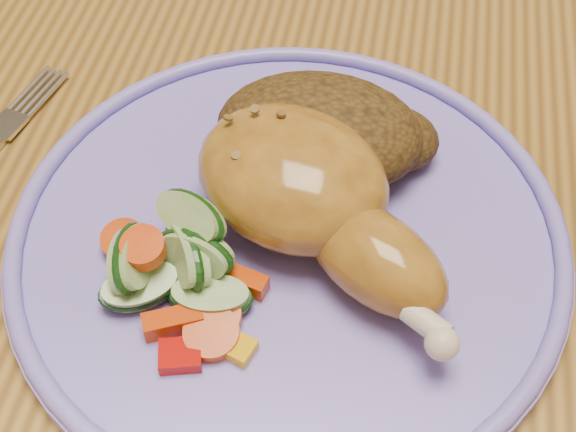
{
  "coord_description": "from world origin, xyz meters",
  "views": [
    {
      "loc": [
        0.01,
        -0.41,
        1.11
      ],
      "look_at": [
        -0.03,
        -0.14,
        0.78
      ],
      "focal_mm": 50.0,
      "sensor_mm": 36.0,
      "label": 1
    }
  ],
  "objects": [
    {
      "name": "dining_table",
      "position": [
        0.0,
        0.0,
        0.67
      ],
      "size": [
        0.9,
        1.4,
        0.75
      ],
      "color": "olive",
      "rests_on": "ground"
    },
    {
      "name": "plate",
      "position": [
        -0.03,
        -0.14,
        0.76
      ],
      "size": [
        0.31,
        0.31,
        0.01
      ],
      "primitive_type": "cylinder",
      "color": "#786BD7",
      "rests_on": "dining_table"
    },
    {
      "name": "plate_rim",
      "position": [
        -0.03,
        -0.14,
        0.77
      ],
      "size": [
        0.31,
        0.31,
        0.01
      ],
      "primitive_type": "torus",
      "color": "#786BD7",
      "rests_on": "plate"
    },
    {
      "name": "chicken_leg",
      "position": [
        -0.02,
        -0.14,
        0.79
      ],
      "size": [
        0.17,
        0.16,
        0.06
      ],
      "color": "#A46F22",
      "rests_on": "plate"
    },
    {
      "name": "rice_pilaf",
      "position": [
        -0.02,
        -0.08,
        0.78
      ],
      "size": [
        0.13,
        0.09,
        0.05
      ],
      "color": "#493212",
      "rests_on": "plate"
    },
    {
      "name": "vegetable_pile",
      "position": [
        -0.08,
        -0.18,
        0.78
      ],
      "size": [
        0.1,
        0.1,
        0.05
      ],
      "color": "#A50A05",
      "rests_on": "plate"
    }
  ]
}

